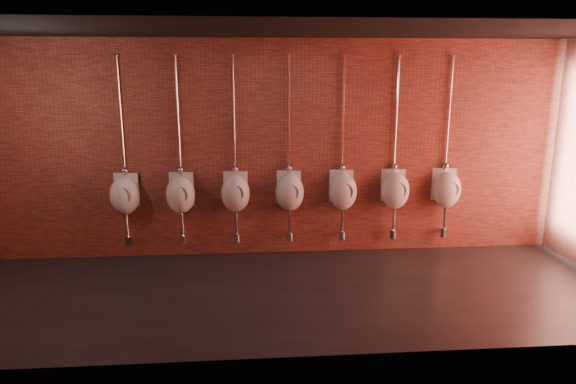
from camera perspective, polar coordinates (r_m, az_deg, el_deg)
name	(u,v)px	position (r m, az deg, el deg)	size (l,w,h in m)	color
ground	(288,292)	(6.65, 0.04, -11.11)	(8.50, 8.50, 0.00)	black
room_shell	(288,135)	(6.09, 0.05, 6.36)	(8.54, 3.04, 3.22)	black
urinal_0	(125,195)	(7.79, -17.68, -0.30)	(0.49, 0.44, 2.72)	white
urinal_1	(181,194)	(7.65, -11.84, -0.19)	(0.49, 0.44, 2.72)	white
urinal_2	(236,193)	(7.59, -5.84, -0.08)	(0.49, 0.44, 2.72)	white
urinal_3	(290,192)	(7.61, 0.18, 0.03)	(0.49, 0.44, 2.72)	white
urinal_4	(343,191)	(7.71, 6.11, 0.14)	(0.49, 0.44, 2.72)	white
urinal_5	(395,190)	(7.90, 11.81, 0.25)	(0.49, 0.44, 2.72)	white
urinal_6	(447,189)	(8.16, 17.21, 0.35)	(0.49, 0.44, 2.72)	white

